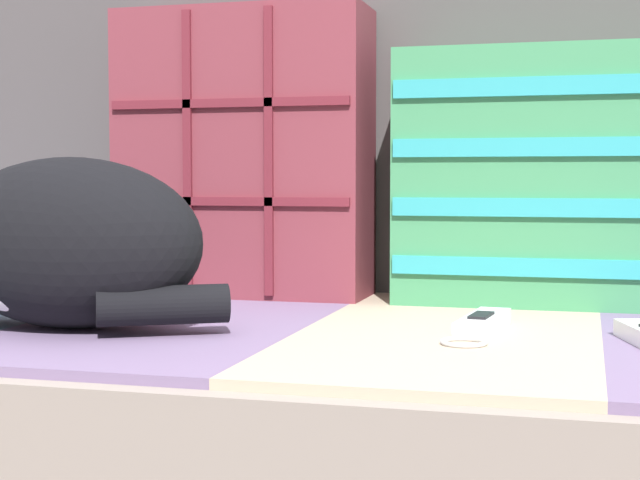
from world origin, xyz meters
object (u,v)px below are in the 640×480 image
Objects in this scene: throw_pillow_quilted at (244,153)px; sleeping_cat at (55,248)px; couch at (324,473)px; throw_pillow_striped at (558,177)px; game_remote_far at (482,325)px.

sleeping_cat is at bearing -105.47° from throw_pillow_quilted.
couch is 0.50m from throw_pillow_striped.
throw_pillow_striped is (0.44, -0.00, -0.03)m from throw_pillow_quilted.
couch is 4.83× the size of throw_pillow_striped.
couch is 5.05× the size of throw_pillow_quilted.
game_remote_far is (-0.07, -0.26, -0.16)m from throw_pillow_striped.
throw_pillow_striped is (0.27, 0.20, 0.37)m from couch.
throw_pillow_striped is at bearing -0.06° from throw_pillow_quilted.
throw_pillow_striped is at bearing 74.58° from game_remote_far.
throw_pillow_striped is 1.11× the size of sleeping_cat.
couch is at bearing -143.92° from throw_pillow_striped.
sleeping_cat is at bearing -168.60° from game_remote_far.
sleeping_cat is (-0.27, -0.16, 0.28)m from couch.
couch is 5.37× the size of sleeping_cat.
game_remote_far is at bearing -35.26° from throw_pillow_quilted.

